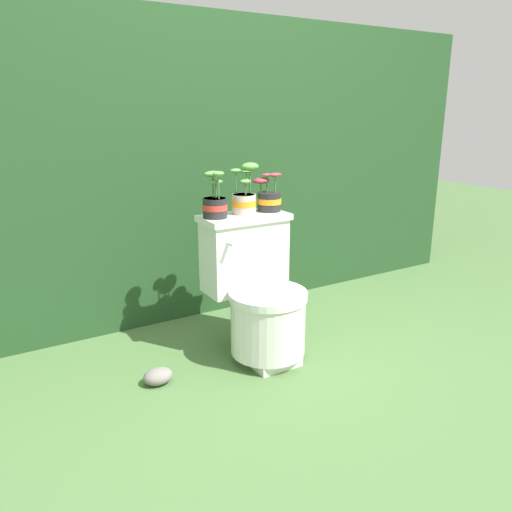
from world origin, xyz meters
TOP-DOWN VIEW (x-y plane):
  - ground_plane at (0.00, 0.00)m, footprint 12.00×12.00m
  - hedge_backdrop at (0.00, 1.02)m, footprint 3.94×0.66m
  - toilet at (-0.01, 0.10)m, footprint 0.44×0.53m
  - potted_plant_left at (-0.16, 0.23)m, footprint 0.12×0.12m
  - potted_plant_midleft at (0.00, 0.25)m, footprint 0.16×0.12m
  - potted_plant_middle at (0.14, 0.24)m, footprint 0.14×0.12m
  - garden_stone at (-0.55, 0.06)m, footprint 0.13×0.11m

SIDE VIEW (x-z plane):
  - ground_plane at x=0.00m, z-range 0.00..0.00m
  - garden_stone at x=-0.55m, z-range 0.00..0.07m
  - toilet at x=-0.01m, z-range -0.02..0.67m
  - potted_plant_middle at x=0.14m, z-range 0.66..0.85m
  - potted_plant_left at x=-0.16m, z-range 0.65..0.87m
  - potted_plant_midleft at x=0.00m, z-range 0.65..0.90m
  - hedge_backdrop at x=0.00m, z-range 0.00..1.69m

